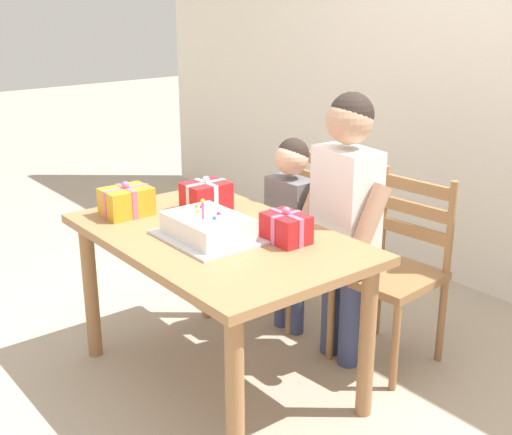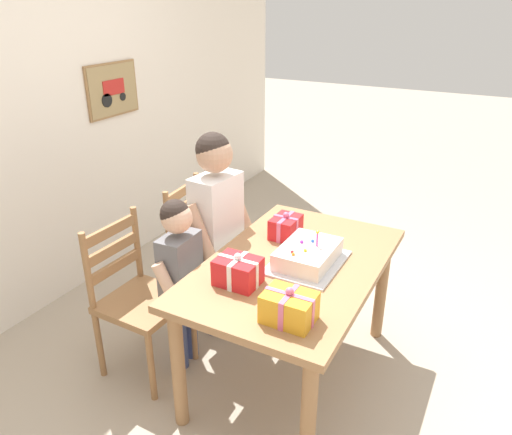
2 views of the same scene
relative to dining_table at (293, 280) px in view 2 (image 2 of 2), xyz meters
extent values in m
plane|color=tan|center=(0.00, 0.00, -0.63)|extent=(20.00, 20.00, 0.00)
cube|color=silver|center=(0.00, 1.86, 0.67)|extent=(6.40, 0.08, 2.60)
cube|color=olive|center=(0.69, 1.81, 0.75)|extent=(0.51, 0.02, 0.39)
cube|color=#9E8456|center=(0.69, 1.80, 0.75)|extent=(0.48, 0.01, 0.36)
cube|color=red|center=(0.69, 1.79, 0.77)|extent=(0.22, 0.01, 0.11)
cylinder|color=black|center=(0.61, 1.79, 0.68)|extent=(0.10, 0.01, 0.10)
cylinder|color=black|center=(0.78, 1.79, 0.68)|extent=(0.06, 0.01, 0.06)
cube|color=#9E7047|center=(0.00, 0.00, 0.09)|extent=(1.34, 0.85, 0.04)
cylinder|color=#9E7047|center=(-0.59, -0.34, -0.28)|extent=(0.07, 0.07, 0.70)
cylinder|color=#9E7047|center=(0.59, -0.34, -0.28)|extent=(0.07, 0.07, 0.70)
cylinder|color=#9E7047|center=(-0.59, 0.34, -0.28)|extent=(0.07, 0.07, 0.70)
cylinder|color=#9E7047|center=(0.59, 0.34, -0.28)|extent=(0.07, 0.07, 0.70)
cube|color=silver|center=(0.03, -0.06, 0.11)|extent=(0.44, 0.34, 0.01)
cube|color=white|center=(0.03, -0.06, 0.16)|extent=(0.36, 0.26, 0.09)
cylinder|color=#E04C9E|center=(0.05, -0.10, 0.24)|extent=(0.01, 0.01, 0.07)
sphere|color=yellow|center=(0.05, -0.10, 0.29)|extent=(0.02, 0.02, 0.02)
sphere|color=red|center=(-0.08, -0.02, 0.21)|extent=(0.02, 0.02, 0.02)
sphere|color=orange|center=(-0.10, -0.04, 0.21)|extent=(0.02, 0.02, 0.02)
sphere|color=yellow|center=(-0.03, -0.07, 0.21)|extent=(0.02, 0.02, 0.02)
sphere|color=purple|center=(0.05, -0.02, 0.21)|extent=(0.02, 0.02, 0.02)
sphere|color=blue|center=(0.08, -0.07, 0.21)|extent=(0.02, 0.02, 0.02)
cube|color=red|center=(0.26, 0.17, 0.17)|extent=(0.19, 0.14, 0.12)
cube|color=#DB668E|center=(0.26, 0.17, 0.17)|extent=(0.20, 0.02, 0.13)
cube|color=#DB668E|center=(0.26, 0.17, 0.17)|extent=(0.02, 0.15, 0.13)
sphere|color=#DB668E|center=(0.26, 0.17, 0.24)|extent=(0.04, 0.04, 0.04)
cube|color=red|center=(-0.31, 0.16, 0.17)|extent=(0.16, 0.21, 0.13)
cube|color=white|center=(-0.31, 0.16, 0.17)|extent=(0.17, 0.02, 0.14)
cube|color=white|center=(-0.31, 0.16, 0.17)|extent=(0.02, 0.21, 0.14)
sphere|color=white|center=(-0.31, 0.16, 0.25)|extent=(0.04, 0.04, 0.04)
cube|color=gold|center=(-0.47, -0.18, 0.17)|extent=(0.16, 0.22, 0.13)
cube|color=#DB668E|center=(-0.47, -0.18, 0.17)|extent=(0.17, 0.02, 0.14)
cube|color=#DB668E|center=(-0.47, -0.18, 0.17)|extent=(0.02, 0.23, 0.14)
sphere|color=#DB668E|center=(-0.47, -0.18, 0.25)|extent=(0.04, 0.04, 0.04)
cube|color=#996B42|center=(-0.34, 0.76, -0.18)|extent=(0.43, 0.43, 0.04)
cylinder|color=#996B42|center=(-0.15, 0.56, -0.42)|extent=(0.04, 0.04, 0.43)
cylinder|color=#996B42|center=(-0.53, 0.57, -0.42)|extent=(0.04, 0.04, 0.43)
cylinder|color=#996B42|center=(-0.15, 0.94, -0.42)|extent=(0.04, 0.04, 0.43)
cylinder|color=#996B42|center=(-0.53, 0.95, -0.42)|extent=(0.04, 0.04, 0.43)
cylinder|color=#996B42|center=(-0.15, 0.94, 0.06)|extent=(0.04, 0.04, 0.45)
cylinder|color=#996B42|center=(-0.53, 0.95, 0.06)|extent=(0.04, 0.04, 0.45)
cube|color=#996B42|center=(-0.34, 0.95, -0.01)|extent=(0.36, 0.03, 0.06)
cube|color=#996B42|center=(-0.34, 0.95, 0.11)|extent=(0.36, 0.03, 0.06)
cube|color=#996B42|center=(-0.34, 0.95, 0.22)|extent=(0.36, 0.03, 0.06)
cube|color=#996B42|center=(0.34, 0.76, -0.18)|extent=(0.46, 0.46, 0.04)
cylinder|color=#996B42|center=(0.55, 0.59, -0.42)|extent=(0.04, 0.04, 0.43)
cylinder|color=#996B42|center=(0.17, 0.55, -0.42)|extent=(0.04, 0.04, 0.43)
cylinder|color=#996B42|center=(0.51, 0.96, -0.42)|extent=(0.04, 0.04, 0.43)
cylinder|color=#996B42|center=(0.13, 0.93, -0.42)|extent=(0.04, 0.04, 0.43)
cylinder|color=#996B42|center=(0.51, 0.96, 0.06)|extent=(0.04, 0.04, 0.45)
cylinder|color=#996B42|center=(0.13, 0.93, 0.06)|extent=(0.04, 0.04, 0.45)
cube|color=#996B42|center=(0.32, 0.95, -0.01)|extent=(0.36, 0.06, 0.06)
cube|color=#996B42|center=(0.32, 0.95, 0.11)|extent=(0.36, 0.06, 0.06)
cube|color=#996B42|center=(0.32, 0.95, 0.22)|extent=(0.36, 0.06, 0.06)
cylinder|color=#38426B|center=(0.26, 0.59, -0.38)|extent=(0.11, 0.11, 0.50)
cylinder|color=#38426B|center=(0.12, 0.60, -0.38)|extent=(0.11, 0.11, 0.50)
cube|color=white|center=(0.19, 0.60, 0.15)|extent=(0.33, 0.22, 0.57)
cylinder|color=tan|center=(0.38, 0.54, 0.13)|extent=(0.11, 0.24, 0.38)
cylinder|color=tan|center=(-0.01, 0.58, 0.13)|extent=(0.11, 0.24, 0.38)
sphere|color=tan|center=(0.19, 0.60, 0.56)|extent=(0.21, 0.21, 0.21)
sphere|color=#2D231E|center=(0.19, 0.61, 0.59)|extent=(0.20, 0.20, 0.20)
cylinder|color=#38426B|center=(-0.14, 0.60, -0.44)|extent=(0.08, 0.08, 0.39)
cylinder|color=#38426B|center=(-0.25, 0.60, -0.44)|extent=(0.08, 0.08, 0.39)
cube|color=slate|center=(-0.19, 0.60, -0.02)|extent=(0.25, 0.16, 0.45)
cylinder|color=#E0B293|center=(-0.04, 0.57, -0.03)|extent=(0.07, 0.19, 0.30)
cylinder|color=#E0B293|center=(-0.35, 0.56, -0.03)|extent=(0.07, 0.19, 0.30)
sphere|color=#E0B293|center=(-0.19, 0.60, 0.31)|extent=(0.17, 0.17, 0.17)
sphere|color=#2D231E|center=(-0.19, 0.61, 0.33)|extent=(0.16, 0.16, 0.16)
camera|label=1|loc=(2.28, -1.58, 1.12)|focal=47.73mm
camera|label=2|loc=(-2.08, -0.89, 1.39)|focal=34.53mm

